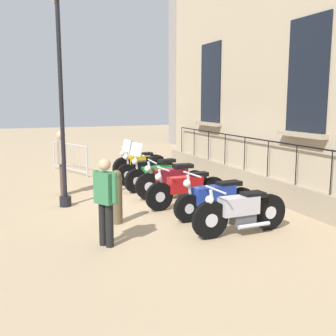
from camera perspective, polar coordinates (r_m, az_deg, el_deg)
The scene contains 15 objects.
ground_plane at distance 10.78m, azimuth 0.08°, elevation -4.19°, with size 60.00×60.00×0.00m, color tan.
building_facade at distance 11.83m, azimuth 12.79°, elevation 16.68°, with size 0.82×10.45×8.36m.
motorcycle_yellow at distance 13.68m, azimuth -3.97°, elevation 0.49°, with size 1.95×0.71×1.03m.
motorcycle_black at distance 12.63m, azimuth -3.10°, elevation -0.14°, with size 2.00×0.68×1.37m.
motorcycle_green at distance 11.75m, azimuth -1.49°, elevation -0.87°, with size 2.15×0.85×1.38m.
motorcycle_maroon at distance 10.70m, azimuth 0.55°, elevation -1.75°, with size 1.98×0.73×1.01m.
motorcycle_red at distance 9.79m, azimuth 2.60°, elevation -2.93°, with size 2.15×0.59×1.00m.
motorcycle_blue at distance 8.97m, azimuth 6.61°, elevation -4.32°, with size 2.01×0.69×1.03m.
motorcycle_silver at distance 7.96m, azimuth 10.01°, elevation -5.97°, with size 2.05×0.70×0.94m.
lamppost at distance 10.04m, azimuth -14.93°, elevation 16.46°, with size 0.34×1.04×5.11m.
crowd_barrier at distance 14.81m, azimuth -13.53°, elevation 1.51°, with size 0.88×2.15×1.05m.
bollard at distance 8.55m, azimuth -7.12°, elevation -3.97°, with size 0.23×0.23×1.13m.
pedestrian_standing at distance 7.19m, azimuth -8.68°, elevation -4.12°, with size 0.38×0.46×1.55m.
pedestrian_walking at distance 11.31m, azimuth -14.55°, elevation 1.23°, with size 0.26×0.53×1.73m.
distant_building at distance 22.70m, azimuth 7.02°, elevation 16.52°, with size 3.39×5.69×10.74m.
Camera 1 is at (3.86, 9.74, 2.54)m, focal length 43.88 mm.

